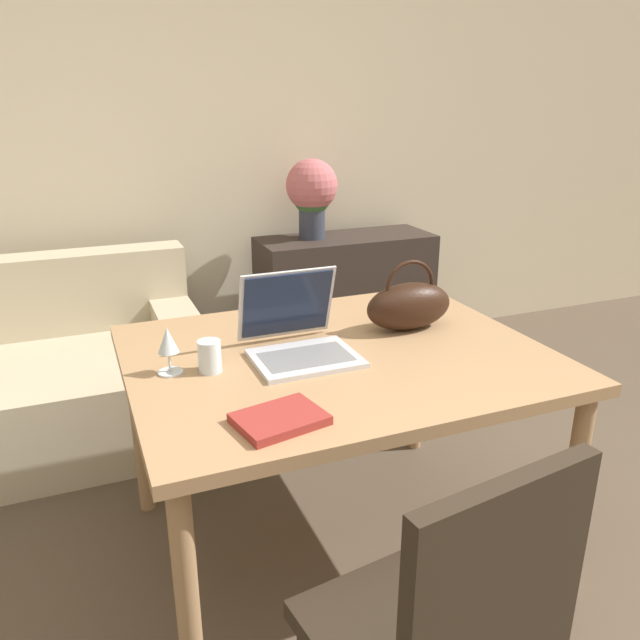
{
  "coord_description": "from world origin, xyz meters",
  "views": [
    {
      "loc": [
        -0.7,
        -0.93,
        1.55
      ],
      "look_at": [
        0.01,
        0.8,
        0.88
      ],
      "focal_mm": 35.0,
      "sensor_mm": 36.0,
      "label": 1
    }
  ],
  "objects_px": {
    "drinking_glass": "(210,356)",
    "wine_glass": "(168,343)",
    "chair": "(446,632)",
    "flower_vase": "(312,192)",
    "handbag": "(409,305)",
    "laptop": "(296,332)"
  },
  "relations": [
    {
      "from": "chair",
      "to": "drinking_glass",
      "type": "distance_m",
      "value": 1.0
    },
    {
      "from": "chair",
      "to": "laptop",
      "type": "distance_m",
      "value": 1.02
    },
    {
      "from": "chair",
      "to": "drinking_glass",
      "type": "relative_size",
      "value": 9.56
    },
    {
      "from": "chair",
      "to": "wine_glass",
      "type": "distance_m",
      "value": 1.08
    },
    {
      "from": "laptop",
      "to": "wine_glass",
      "type": "xyz_separation_m",
      "value": [
        -0.41,
        -0.01,
        0.03
      ]
    },
    {
      "from": "wine_glass",
      "to": "flower_vase",
      "type": "xyz_separation_m",
      "value": [
        1.06,
        1.52,
        0.19
      ]
    },
    {
      "from": "drinking_glass",
      "to": "wine_glass",
      "type": "xyz_separation_m",
      "value": [
        -0.12,
        0.03,
        0.05
      ]
    },
    {
      "from": "handbag",
      "to": "flower_vase",
      "type": "bearing_deg",
      "value": 82.08
    },
    {
      "from": "laptop",
      "to": "wine_glass",
      "type": "relative_size",
      "value": 2.35
    },
    {
      "from": "laptop",
      "to": "drinking_glass",
      "type": "xyz_separation_m",
      "value": [
        -0.3,
        -0.05,
        -0.02
      ]
    },
    {
      "from": "wine_glass",
      "to": "handbag",
      "type": "distance_m",
      "value": 0.86
    },
    {
      "from": "drinking_glass",
      "to": "flower_vase",
      "type": "relative_size",
      "value": 0.22
    },
    {
      "from": "chair",
      "to": "drinking_glass",
      "type": "xyz_separation_m",
      "value": [
        -0.26,
        0.92,
        0.29
      ]
    },
    {
      "from": "chair",
      "to": "wine_glass",
      "type": "relative_size",
      "value": 6.48
    },
    {
      "from": "laptop",
      "to": "handbag",
      "type": "height_order",
      "value": "laptop"
    },
    {
      "from": "drinking_glass",
      "to": "wine_glass",
      "type": "relative_size",
      "value": 0.68
    },
    {
      "from": "laptop",
      "to": "drinking_glass",
      "type": "height_order",
      "value": "laptop"
    },
    {
      "from": "flower_vase",
      "to": "wine_glass",
      "type": "bearing_deg",
      "value": -124.9
    },
    {
      "from": "drinking_glass",
      "to": "flower_vase",
      "type": "xyz_separation_m",
      "value": [
        0.95,
        1.55,
        0.23
      ]
    },
    {
      "from": "chair",
      "to": "flower_vase",
      "type": "height_order",
      "value": "flower_vase"
    },
    {
      "from": "chair",
      "to": "drinking_glass",
      "type": "height_order",
      "value": "chair"
    },
    {
      "from": "wine_glass",
      "to": "laptop",
      "type": "bearing_deg",
      "value": 1.74
    }
  ]
}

